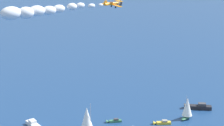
# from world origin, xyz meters

# --- Properties ---
(sailboat_far_port) EXTENTS (10.62, 7.40, 13.28)m
(sailboat_far_port) POSITION_xyz_m (-5.78, -5.77, 6.06)
(sailboat_far_port) COLOR #B21E1E
(sailboat_far_port) RESTS_ON ground_plane
(sailboat_inshore) EXTENTS (3.90, 7.07, 9.10)m
(sailboat_inshore) POSITION_xyz_m (10.50, 32.33, 4.15)
(sailboat_inshore) COLOR #33704C
(sailboat_inshore) RESTS_ON ground_plane
(motorboat_trailing) EXTENTS (5.93, 5.60, 1.88)m
(motorboat_trailing) POSITION_xyz_m (5.76, 21.73, 0.51)
(motorboat_trailing) COLOR gold
(motorboat_trailing) RESTS_ON ground_plane
(motorboat_ahead) EXTENTS (4.88, 5.27, 1.66)m
(motorboat_ahead) POSITION_xyz_m (-9.09, 12.22, 0.45)
(motorboat_ahead) COLOR #33704C
(motorboat_ahead) RESTS_ON ground_plane
(motorboat_mid_cluster) EXTENTS (10.82, 7.80, 3.15)m
(motorboat_mid_cluster) POSITION_xyz_m (8.73, 44.02, 0.85)
(motorboat_mid_cluster) COLOR black
(motorboat_mid_cluster) RESTS_ON ground_plane
(motorboat_outer_ring_c) EXTENTS (10.55, 5.72, 2.97)m
(motorboat_outer_ring_c) POSITION_xyz_m (-27.69, -9.19, 0.80)
(motorboat_outer_ring_c) COLOR white
(motorboat_outer_ring_c) RESTS_ON ground_plane
(biplane_lead) EXTENTS (7.48, 6.88, 3.66)m
(biplane_lead) POSITION_xyz_m (0.05, 0.28, 45.08)
(biplane_lead) COLOR orange
(smoke_trail_lead) EXTENTS (6.72, 33.53, 3.81)m
(smoke_trail_lead) POSITION_xyz_m (-2.89, -27.38, 44.93)
(smoke_trail_lead) COLOR silver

